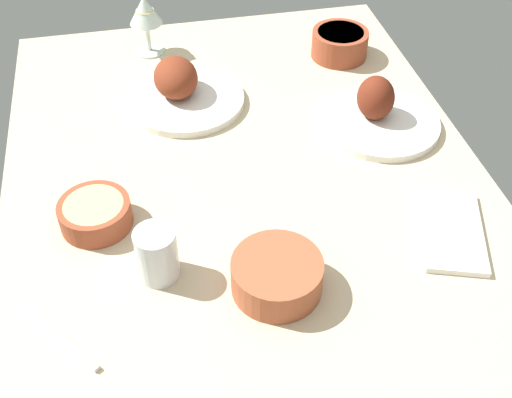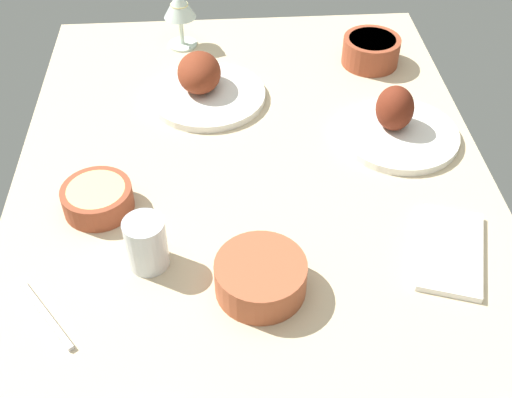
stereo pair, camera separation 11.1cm
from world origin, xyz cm
name	(u,v)px [view 2 (the right image)]	position (x,y,z in cm)	size (l,w,h in cm)	color
dining_table	(256,215)	(0.00, 0.00, 2.00)	(140.00, 90.00, 4.00)	#C6B28E
plate_far_side	(204,85)	(35.48, 8.82, 6.90)	(24.89, 24.89, 9.25)	white
plate_near_viewer	(397,124)	(18.82, -29.65, 6.73)	(23.85, 23.85, 10.37)	white
bowl_cream	(261,276)	(-18.40, 0.57, 7.13)	(14.35, 14.35, 5.77)	#A35133
bowl_pasta	(371,50)	(46.44, -29.86, 7.42)	(13.11, 13.11, 6.33)	brown
bowl_potatoes	(97,198)	(1.69, 27.86, 6.55)	(12.42, 12.42, 4.65)	brown
wine_glass	(179,7)	(57.58, 13.89, 13.93)	(7.60, 7.60, 14.00)	silver
water_tumbler	(146,243)	(-11.74, 18.31, 8.64)	(6.69, 6.69, 9.29)	silver
folded_napkin	(451,251)	(-13.16, -31.45, 4.60)	(19.04, 10.17, 1.20)	white
fork_loose	(46,314)	(-21.36, 33.43, 4.40)	(16.04, 0.90, 0.80)	silver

